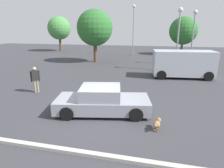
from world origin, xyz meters
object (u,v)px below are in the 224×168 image
light_post_near (179,28)px  light_post_far (194,28)px  dog (157,123)px  van_white (183,63)px  sedan_foreground (102,101)px  pedestrian (35,77)px  light_post_mid (134,23)px

light_post_near → light_post_far: bearing=62.9°
dog → van_white: size_ratio=0.12×
sedan_foreground → pedestrian: bearing=146.9°
light_post_mid → van_white: bearing=-65.6°
sedan_foreground → pedestrian: pedestrian is taller
van_white → sedan_foreground: bearing=-125.6°
van_white → light_post_near: bearing=91.7°
pedestrian → light_post_mid: light_post_mid is taller
light_post_far → light_post_mid: bearing=138.0°
van_white → light_post_mid: bearing=108.0°
light_post_far → light_post_near: bearing=-117.1°
light_post_mid → light_post_far: size_ratio=1.25×
sedan_foreground → light_post_near: size_ratio=0.81×
van_white → light_post_mid: (-5.82, 12.81, 3.70)m
van_white → light_post_near: light_post_near is taller
sedan_foreground → van_white: van_white is taller
dog → light_post_near: bearing=8.3°
light_post_near → light_post_mid: bearing=117.9°
pedestrian → light_post_near: size_ratio=0.29×
van_white → light_post_far: light_post_far is taller
sedan_foreground → van_white: bearing=49.5°
dog → light_post_far: size_ratio=0.11×
light_post_near → light_post_mid: 11.73m
light_post_mid → light_post_far: (7.36, -6.63, -0.84)m
pedestrian → light_post_near: light_post_near is taller
dog → light_post_near: 12.60m
van_white → light_post_far: size_ratio=0.85×
light_post_mid → light_post_near: bearing=-62.1°
dog → van_white: 9.70m
pedestrian → light_post_mid: size_ratio=0.23×
dog → pedestrian: pedestrian is taller
dog → pedestrian: bearing=84.2°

